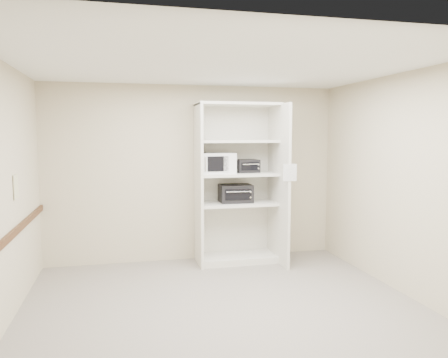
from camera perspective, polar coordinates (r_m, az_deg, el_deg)
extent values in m
cube|color=slate|center=(5.17, -0.12, -16.30)|extent=(4.50, 4.00, 0.01)
cube|color=white|center=(4.85, -0.13, 14.73)|extent=(4.50, 4.00, 0.01)
cube|color=#C2B09A|center=(6.78, -3.96, 0.73)|extent=(4.50, 0.02, 2.70)
cube|color=#C2B09A|center=(2.94, 8.79, -5.94)|extent=(4.50, 0.02, 2.70)
cube|color=#C2B09A|center=(4.85, -27.01, -1.90)|extent=(0.02, 4.00, 2.70)
cube|color=#C2B09A|center=(5.77, 22.19, -0.57)|extent=(0.02, 4.00, 2.70)
cube|color=silver|center=(6.49, -3.32, -0.82)|extent=(0.04, 0.60, 2.40)
cube|color=silver|center=(6.66, 7.13, -0.69)|extent=(0.04, 0.90, 2.40)
cube|color=silver|center=(6.91, 1.15, -0.41)|extent=(1.24, 0.02, 2.40)
cube|color=silver|center=(6.86, 1.73, -10.25)|extent=(1.16, 0.56, 0.10)
cube|color=silver|center=(6.68, 1.75, -3.23)|extent=(1.16, 0.56, 0.04)
cube|color=silver|center=(6.62, 1.76, 0.62)|extent=(1.16, 0.56, 0.04)
cube|color=silver|center=(6.60, 1.78, 4.95)|extent=(1.16, 0.56, 0.04)
cube|color=silver|center=(6.61, 1.79, 9.72)|extent=(1.24, 0.60, 0.04)
cube|color=white|center=(6.58, -0.94, 2.11)|extent=(0.52, 0.40, 0.31)
cube|color=black|center=(6.71, 2.98, 1.71)|extent=(0.38, 0.30, 0.20)
cube|color=black|center=(6.68, 1.51, -1.88)|extent=(0.50, 0.38, 0.27)
cube|color=white|center=(6.21, 8.61, 0.84)|extent=(0.19, 0.02, 0.24)
cube|color=#3E2110|center=(4.92, -26.51, -7.10)|extent=(0.04, 3.98, 0.08)
cube|color=silver|center=(5.36, -25.54, -0.93)|extent=(0.01, 0.19, 0.27)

